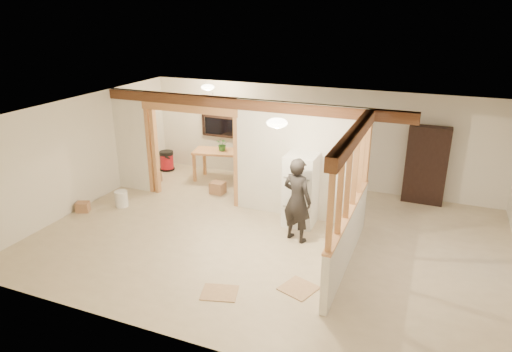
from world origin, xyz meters
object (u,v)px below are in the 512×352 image
at_px(refrigerator, 301,190).
at_px(work_table, 220,166).
at_px(woman, 297,200).
at_px(shop_vac, 167,161).
at_px(bookshelf, 426,165).

relative_size(refrigerator, work_table, 1.15).
distance_m(woman, work_table, 3.69).
distance_m(woman, shop_vac, 5.29).
relative_size(woman, work_table, 1.27).
bearing_deg(bookshelf, shop_vac, -177.12).
height_order(work_table, shop_vac, work_table).
bearing_deg(woman, work_table, -21.96).
xyz_separation_m(refrigerator, woman, (0.14, -0.70, 0.08)).
bearing_deg(work_table, woman, -51.59).
bearing_deg(woman, shop_vac, -11.37).
relative_size(refrigerator, bookshelf, 0.84).
height_order(refrigerator, work_table, refrigerator).
relative_size(shop_vac, bookshelf, 0.30).
xyz_separation_m(refrigerator, shop_vac, (-4.46, 1.85, -0.49)).
height_order(refrigerator, shop_vac, refrigerator).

